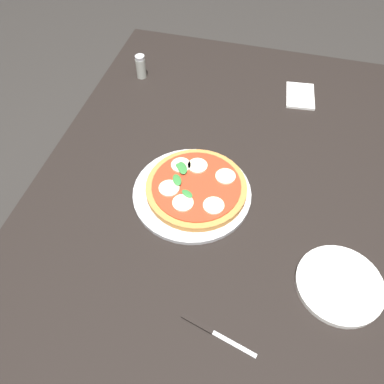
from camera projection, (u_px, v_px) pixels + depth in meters
name	position (u px, v px, depth m)	size (l,w,h in m)	color
ground_plane	(203.00, 305.00, 1.60)	(6.00, 6.00, 0.00)	#2D2B28
dining_table	(208.00, 218.00, 1.11)	(1.51, 0.96, 0.70)	black
serving_tray	(192.00, 193.00, 1.05)	(0.31, 0.31, 0.01)	silver
pizza	(196.00, 187.00, 1.04)	(0.27, 0.27, 0.03)	#C6843F
plate_white	(340.00, 285.00, 0.89)	(0.20, 0.20, 0.01)	white
napkin	(300.00, 96.00, 1.31)	(0.13, 0.09, 0.01)	white
knife	(209.00, 330.00, 0.83)	(0.05, 0.17, 0.01)	black
pepper_shaker	(141.00, 67.00, 1.35)	(0.03, 0.03, 0.08)	#B2B7AD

